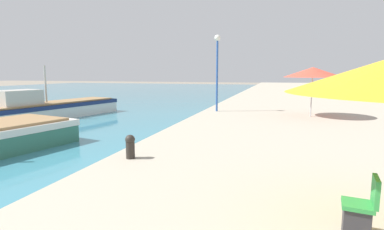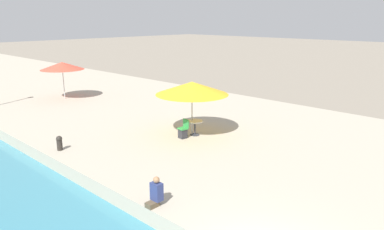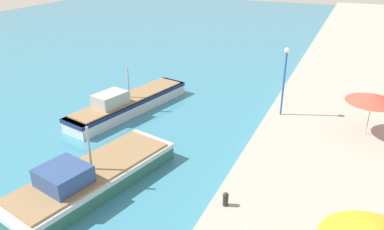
{
  "view_description": "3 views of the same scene",
  "coord_description": "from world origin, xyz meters",
  "px_view_note": "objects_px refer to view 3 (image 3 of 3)",
  "views": [
    {
      "loc": [
        4.51,
        3.91,
        2.9
      ],
      "look_at": [
        1.5,
        14.21,
        1.4
      ],
      "focal_mm": 28.0,
      "sensor_mm": 36.0,
      "label": 1
    },
    {
      "loc": [
        -6.5,
        -3.9,
        6.25
      ],
      "look_at": [
        6.35,
        8.43,
        1.6
      ],
      "focal_mm": 35.0,
      "sensor_mm": 36.0,
      "label": 2
    },
    {
      "loc": [
        4.73,
        -1.7,
        10.93
      ],
      "look_at": [
        -4.0,
        18.0,
        1.2
      ],
      "focal_mm": 35.0,
      "sensor_mm": 36.0,
      "label": 3
    }
  ],
  "objects_px": {
    "fishing_boat_mid": "(128,103)",
    "fishing_boat_near": "(91,177)",
    "mooring_bollard": "(226,199)",
    "lamppost": "(285,70)",
    "cafe_umbrella_white": "(373,98)"
  },
  "relations": [
    {
      "from": "fishing_boat_near",
      "to": "cafe_umbrella_white",
      "type": "relative_size",
      "value": 3.14
    },
    {
      "from": "cafe_umbrella_white",
      "to": "mooring_bollard",
      "type": "bearing_deg",
      "value": -119.02
    },
    {
      "from": "fishing_boat_near",
      "to": "cafe_umbrella_white",
      "type": "distance_m",
      "value": 16.28
    },
    {
      "from": "fishing_boat_near",
      "to": "cafe_umbrella_white",
      "type": "xyz_separation_m",
      "value": [
        12.16,
        10.59,
        2.26
      ]
    },
    {
      "from": "fishing_boat_near",
      "to": "lamppost",
      "type": "height_order",
      "value": "lamppost"
    },
    {
      "from": "cafe_umbrella_white",
      "to": "mooring_bollard",
      "type": "height_order",
      "value": "cafe_umbrella_white"
    },
    {
      "from": "fishing_boat_mid",
      "to": "cafe_umbrella_white",
      "type": "bearing_deg",
      "value": 18.94
    },
    {
      "from": "mooring_bollard",
      "to": "lamppost",
      "type": "distance_m",
      "value": 11.07
    },
    {
      "from": "fishing_boat_near",
      "to": "fishing_boat_mid",
      "type": "bearing_deg",
      "value": 124.17
    },
    {
      "from": "fishing_boat_mid",
      "to": "fishing_boat_near",
      "type": "bearing_deg",
      "value": -56.09
    },
    {
      "from": "fishing_boat_mid",
      "to": "lamppost",
      "type": "height_order",
      "value": "lamppost"
    },
    {
      "from": "fishing_boat_mid",
      "to": "cafe_umbrella_white",
      "type": "relative_size",
      "value": 3.48
    },
    {
      "from": "fishing_boat_mid",
      "to": "mooring_bollard",
      "type": "bearing_deg",
      "value": -26.1
    },
    {
      "from": "fishing_boat_mid",
      "to": "mooring_bollard",
      "type": "relative_size",
      "value": 16.04
    },
    {
      "from": "fishing_boat_near",
      "to": "mooring_bollard",
      "type": "xyz_separation_m",
      "value": [
        6.69,
        0.71,
        0.25
      ]
    }
  ]
}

